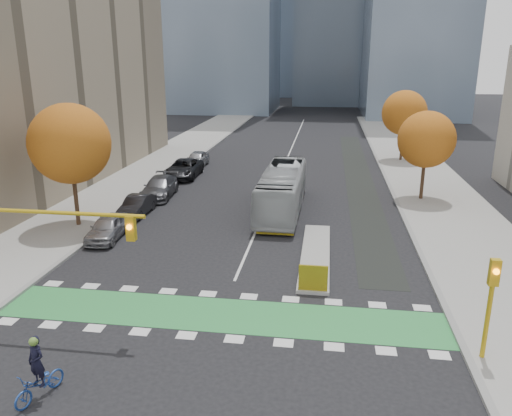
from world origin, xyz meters
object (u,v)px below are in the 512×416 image
(parked_car_a, at_px, (108,227))
(bus, at_px, (282,190))
(hazard_board, at_px, (313,278))
(parked_car_c, at_px, (159,187))
(traffic_signal_east, at_px, (491,294))
(traffic_signal_west, at_px, (15,236))
(tree_east_far, at_px, (404,113))
(parked_car_d, at_px, (184,169))
(tree_east_near, at_px, (426,140))
(parked_car_b, at_px, (137,206))
(parked_car_e, at_px, (197,159))
(cyclist, at_px, (39,378))
(tree_west, at_px, (70,144))

(parked_car_a, bearing_deg, bus, 32.57)
(hazard_board, bearing_deg, bus, 101.58)
(parked_car_a, height_order, parked_car_c, parked_car_c)
(traffic_signal_east, height_order, parked_car_a, traffic_signal_east)
(traffic_signal_west, bearing_deg, tree_east_far, 62.05)
(bus, height_order, parked_car_d, bus)
(tree_east_near, relative_size, parked_car_b, 1.65)
(parked_car_a, xyz_separation_m, parked_car_b, (0.00, 5.00, -0.04))
(traffic_signal_west, distance_m, parked_car_e, 32.76)
(traffic_signal_east, bearing_deg, tree_east_far, 87.03)
(traffic_signal_east, xyz_separation_m, bus, (-9.22, 17.99, -1.10))
(tree_east_near, distance_m, parked_car_d, 21.98)
(traffic_signal_east, relative_size, parked_car_c, 0.73)
(traffic_signal_east, distance_m, parked_car_a, 22.24)
(traffic_signal_east, xyz_separation_m, cyclist, (-15.25, -4.38, -1.97))
(tree_east_near, xyz_separation_m, cyclist, (-16.75, -26.88, -4.10))
(tree_east_far, distance_m, parked_car_c, 28.39)
(cyclist, relative_size, parked_car_b, 0.53)
(bus, relative_size, parked_car_a, 2.68)
(traffic_signal_west, relative_size, parked_car_b, 1.99)
(hazard_board, relative_size, traffic_signal_west, 0.16)
(hazard_board, height_order, cyclist, cyclist)
(bus, height_order, parked_car_b, bus)
(traffic_signal_east, bearing_deg, parked_car_c, 133.56)
(tree_east_far, distance_m, traffic_signal_east, 38.64)
(cyclist, distance_m, parked_car_a, 15.48)
(tree_east_far, height_order, parked_car_c, tree_east_far)
(hazard_board, bearing_deg, parked_car_d, 119.62)
(hazard_board, height_order, parked_car_e, parked_car_e)
(parked_car_b, distance_m, parked_car_c, 5.00)
(tree_west, xyz_separation_m, parked_car_c, (3.00, 8.00, -4.81))
(tree_east_far, bearing_deg, hazard_board, -104.12)
(parked_car_b, relative_size, parked_car_c, 0.77)
(tree_east_far, height_order, parked_car_d, tree_east_far)
(parked_car_c, bearing_deg, parked_car_d, 86.17)
(traffic_signal_east, height_order, bus, traffic_signal_east)
(tree_east_near, bearing_deg, parked_car_c, -174.55)
(hazard_board, xyz_separation_m, tree_west, (-16.00, 7.80, 4.82))
(cyclist, xyz_separation_m, parked_car_e, (-4.25, 36.95, 0.03))
(hazard_board, height_order, bus, bus)
(parked_car_a, bearing_deg, tree_east_near, 26.27)
(tree_east_near, relative_size, traffic_signal_west, 0.83)
(hazard_board, relative_size, tree_east_far, 0.18)
(parked_car_b, bearing_deg, parked_car_a, -89.37)
(tree_west, bearing_deg, tree_east_near, 22.62)
(traffic_signal_west, bearing_deg, parked_car_d, 92.22)
(tree_east_near, height_order, bus, tree_east_near)
(parked_car_a, bearing_deg, traffic_signal_west, -87.66)
(tree_west, bearing_deg, traffic_signal_west, -71.98)
(tree_east_near, bearing_deg, parked_car_b, -161.56)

